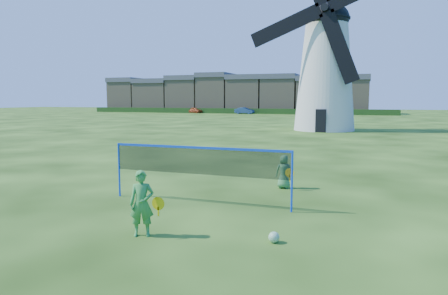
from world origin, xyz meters
TOP-DOWN VIEW (x-y plane):
  - ground at (0.00, 0.00)m, footprint 220.00×220.00m
  - windmill at (0.07, 27.79)m, footprint 12.71×5.35m
  - badminton_net at (-0.37, 0.10)m, footprint 5.05×0.05m
  - player_girl at (-0.44, -2.69)m, footprint 0.71×0.49m
  - player_boy at (1.41, 2.73)m, footprint 0.64×0.43m
  - play_ball at (2.20, -2.18)m, footprint 0.22×0.22m
  - terraced_houses at (-24.23, 72.00)m, footprint 56.12×8.40m
  - hedge at (-22.00, 66.00)m, footprint 62.00×0.80m
  - car_left at (-29.27, 65.70)m, footprint 3.69×2.67m
  - car_right at (-18.46, 64.47)m, footprint 3.84×1.65m

SIDE VIEW (x-z plane):
  - ground at x=0.00m, z-range 0.00..0.00m
  - play_ball at x=2.20m, z-range 0.00..0.22m
  - hedge at x=-22.00m, z-range 0.00..1.00m
  - player_boy at x=1.41m, z-range 0.00..1.07m
  - car_left at x=-29.27m, z-range 0.00..1.17m
  - car_right at x=-18.46m, z-range 0.00..1.23m
  - player_girl at x=-0.44m, z-range 0.00..1.36m
  - badminton_net at x=-0.37m, z-range 0.36..1.91m
  - terraced_houses at x=-24.23m, z-range -0.28..7.97m
  - windmill at x=0.07m, z-range -2.71..13.97m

